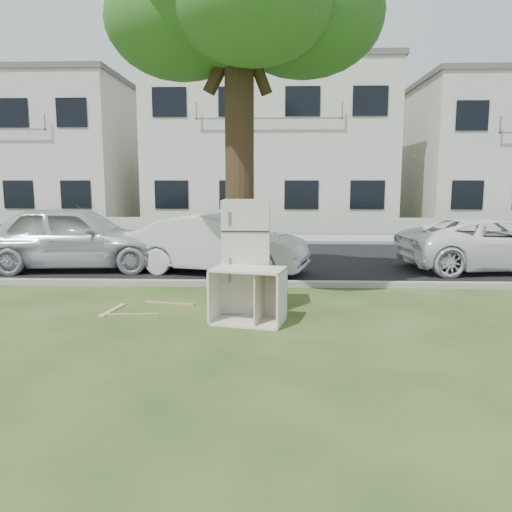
{
  "coord_description": "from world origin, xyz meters",
  "views": [
    {
      "loc": [
        0.27,
        -7.67,
        2.16
      ],
      "look_at": [
        -0.05,
        0.6,
        0.92
      ],
      "focal_mm": 35.0,
      "sensor_mm": 36.0,
      "label": 1
    }
  ],
  "objects_px": {
    "cabinet": "(248,295)",
    "car_left": "(75,237)",
    "car_right": "(496,244)",
    "fridge": "(246,256)",
    "car_center": "(218,244)"
  },
  "relations": [
    {
      "from": "cabinet",
      "to": "car_right",
      "type": "height_order",
      "value": "car_right"
    },
    {
      "from": "car_left",
      "to": "fridge",
      "type": "bearing_deg",
      "value": -135.61
    },
    {
      "from": "cabinet",
      "to": "car_right",
      "type": "distance_m",
      "value": 7.54
    },
    {
      "from": "fridge",
      "to": "car_center",
      "type": "relative_size",
      "value": 0.45
    },
    {
      "from": "cabinet",
      "to": "car_left",
      "type": "bearing_deg",
      "value": 147.77
    },
    {
      "from": "car_right",
      "to": "car_left",
      "type": "relative_size",
      "value": 0.99
    },
    {
      "from": "car_left",
      "to": "car_center",
      "type": "bearing_deg",
      "value": -100.26
    },
    {
      "from": "car_center",
      "to": "car_right",
      "type": "xyz_separation_m",
      "value": [
        6.73,
        0.63,
        -0.05
      ]
    },
    {
      "from": "car_right",
      "to": "car_left",
      "type": "bearing_deg",
      "value": 85.14
    },
    {
      "from": "cabinet",
      "to": "car_center",
      "type": "height_order",
      "value": "car_center"
    },
    {
      "from": "car_center",
      "to": "car_left",
      "type": "xyz_separation_m",
      "value": [
        -3.56,
        0.34,
        0.11
      ]
    },
    {
      "from": "car_center",
      "to": "car_left",
      "type": "relative_size",
      "value": 0.89
    },
    {
      "from": "fridge",
      "to": "car_left",
      "type": "xyz_separation_m",
      "value": [
        -4.43,
        3.83,
        -0.13
      ]
    },
    {
      "from": "fridge",
      "to": "car_right",
      "type": "xyz_separation_m",
      "value": [
        5.87,
        4.11,
        -0.29
      ]
    },
    {
      "from": "fridge",
      "to": "car_left",
      "type": "distance_m",
      "value": 5.86
    }
  ]
}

